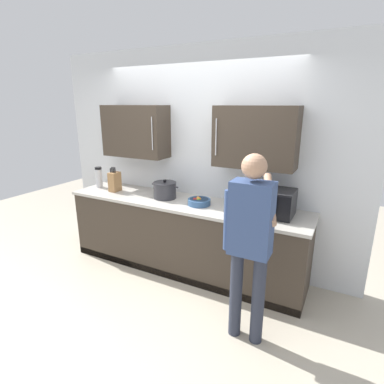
# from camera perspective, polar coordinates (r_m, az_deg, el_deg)

# --- Properties ---
(ground_plane) EXTENTS (9.87, 9.87, 0.00)m
(ground_plane) POSITION_cam_1_polar(r_m,az_deg,el_deg) (3.43, -9.58, -20.48)
(ground_plane) COLOR #B7AD99
(back_wall_tiled) EXTENTS (4.10, 0.44, 2.71)m
(back_wall_tiled) POSITION_cam_1_polar(r_m,az_deg,el_deg) (3.85, 0.67, 7.27)
(back_wall_tiled) COLOR silver
(back_wall_tiled) RESTS_ON ground_plane
(counter_unit) EXTENTS (3.04, 0.69, 0.90)m
(counter_unit) POSITION_cam_1_polar(r_m,az_deg,el_deg) (3.86, -1.65, -8.13)
(counter_unit) COLOR #3D3328
(counter_unit) RESTS_ON ground_plane
(microwave_oven) EXTENTS (0.49, 0.39, 0.28)m
(microwave_oven) POSITION_cam_1_polar(r_m,az_deg,el_deg) (3.33, 14.02, -1.75)
(microwave_oven) COLOR black
(microwave_oven) RESTS_ON counter_unit
(fruit_bowl) EXTENTS (0.27, 0.27, 0.10)m
(fruit_bowl) POSITION_cam_1_polar(r_m,az_deg,el_deg) (3.56, 1.33, -1.76)
(fruit_bowl) COLOR #335684
(fruit_bowl) RESTS_ON counter_unit
(thermos_flask) EXTENTS (0.09, 0.09, 0.29)m
(thermos_flask) POSITION_cam_1_polar(r_m,az_deg,el_deg) (4.47, -17.00, 2.67)
(thermos_flask) COLOR #B7BABF
(thermos_flask) RESTS_ON counter_unit
(knife_block) EXTENTS (0.11, 0.15, 0.34)m
(knife_block) POSITION_cam_1_polar(r_m,az_deg,el_deg) (4.22, -14.25, 1.90)
(knife_block) COLOR #A37547
(knife_block) RESTS_ON counter_unit
(stock_pot) EXTENTS (0.38, 0.28, 0.23)m
(stock_pot) POSITION_cam_1_polar(r_m,az_deg,el_deg) (3.81, -5.09, 0.36)
(stock_pot) COLOR #2D2D33
(stock_pot) RESTS_ON counter_unit
(person_figure) EXTENTS (0.44, 0.63, 1.67)m
(person_figure) POSITION_cam_1_polar(r_m,az_deg,el_deg) (2.58, 10.82, -7.88)
(person_figure) COLOR #282D3D
(person_figure) RESTS_ON ground_plane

